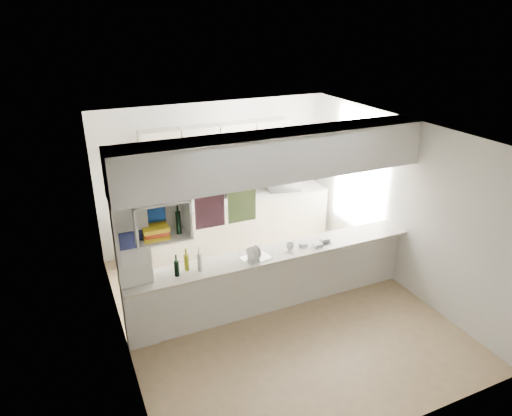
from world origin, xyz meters
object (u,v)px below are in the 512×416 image
microwave (283,181)px  dish_rack (256,253)px  bowl (282,171)px  wine_bottles (188,264)px

microwave → dish_rack: 2.69m
microwave → bowl: (-0.03, 0.00, 0.20)m
bowl → dish_rack: bearing=-124.7°
microwave → bowl: bearing=11.9°
dish_rack → wine_bottles: (-0.92, 0.03, 0.04)m
bowl → dish_rack: size_ratio=0.59×
microwave → bowl: size_ratio=2.45×
bowl → wine_bottles: bearing=-138.5°
dish_rack → bowl: bearing=43.1°
microwave → dish_rack: (-1.55, -2.19, -0.09)m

